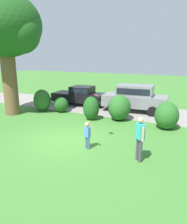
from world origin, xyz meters
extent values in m
plane|color=#3D752D|center=(0.00, 0.00, 0.00)|extent=(80.00, 80.00, 0.00)
cube|color=gray|center=(0.00, 6.82, 0.01)|extent=(28.00, 4.40, 0.02)
cylinder|color=brown|center=(-5.96, 2.43, 2.20)|extent=(0.95, 0.95, 4.41)
ellipsoid|color=#1E511C|center=(-5.96, 2.43, 5.82)|extent=(4.70, 4.70, 4.00)
ellipsoid|color=#1E511C|center=(-4.67, 2.43, 5.23)|extent=(2.40, 2.40, 2.40)
ellipsoid|color=#1E511C|center=(-6.61, 3.55, 5.23)|extent=(2.43, 2.43, 2.43)
ellipsoid|color=#286023|center=(-4.69, 4.08, 0.79)|extent=(1.33, 1.12, 1.58)
ellipsoid|color=#1E511C|center=(-3.27, 4.40, 0.54)|extent=(1.05, 1.00, 1.08)
ellipsoid|color=#1E511C|center=(-0.46, 3.65, 0.74)|extent=(1.01, 0.99, 1.48)
ellipsoid|color=#286023|center=(1.16, 4.39, 0.80)|extent=(1.38, 1.57, 1.60)
ellipsoid|color=#286023|center=(1.04, 4.36, 0.38)|extent=(0.84, 0.84, 0.76)
ellipsoid|color=#286023|center=(4.05, 3.97, 0.75)|extent=(1.29, 1.43, 1.51)
cube|color=black|center=(-3.29, 7.00, 0.68)|extent=(4.34, 2.19, 0.64)
cube|color=black|center=(-2.98, 7.03, 1.28)|extent=(1.81, 1.76, 0.56)
cube|color=black|center=(-2.98, 7.03, 1.28)|extent=(1.68, 1.77, 0.34)
cylinder|color=black|center=(-4.51, 5.95, 0.30)|extent=(0.62, 0.27, 0.60)
cylinder|color=black|center=(-4.67, 7.83, 0.30)|extent=(0.62, 0.27, 0.60)
cylinder|color=black|center=(-1.92, 6.18, 0.30)|extent=(0.62, 0.27, 0.60)
cylinder|color=black|center=(-2.08, 8.05, 0.30)|extent=(0.62, 0.27, 0.60)
cube|color=black|center=(-5.43, 6.82, 0.52)|extent=(0.27, 1.75, 0.20)
cube|color=black|center=(-1.16, 7.18, 0.52)|extent=(0.27, 1.75, 0.20)
cube|color=gray|center=(1.42, 6.91, 0.80)|extent=(4.63, 2.19, 0.80)
cube|color=gray|center=(1.42, 6.91, 1.56)|extent=(2.60, 1.81, 0.72)
cube|color=black|center=(1.42, 6.91, 1.56)|extent=(2.40, 1.81, 0.43)
cylinder|color=black|center=(0.11, 5.86, 0.34)|extent=(0.70, 0.27, 0.68)
cylinder|color=black|center=(-0.04, 7.73, 0.34)|extent=(0.70, 0.27, 0.68)
cylinder|color=black|center=(2.89, 6.08, 0.34)|extent=(0.70, 0.27, 0.68)
cylinder|color=black|center=(2.74, 7.96, 0.34)|extent=(0.70, 0.27, 0.68)
cube|color=black|center=(-0.86, 6.73, 0.60)|extent=(0.26, 1.75, 0.20)
cube|color=black|center=(3.70, 7.09, 0.60)|extent=(0.26, 1.75, 0.20)
cylinder|color=#4C608C|center=(1.33, -0.31, 0.28)|extent=(0.10, 0.10, 0.55)
cylinder|color=#4C608C|center=(1.46, -0.35, 0.28)|extent=(0.10, 0.10, 0.55)
cube|color=#4C7FCC|center=(1.40, -0.33, 0.77)|extent=(0.30, 0.24, 0.44)
sphere|color=tan|center=(1.40, -0.33, 1.11)|extent=(0.20, 0.20, 0.20)
cylinder|color=tan|center=(1.57, -0.34, 1.09)|extent=(0.25, 0.20, 0.39)
cylinder|color=tan|center=(1.25, -0.28, 0.72)|extent=(0.07, 0.07, 0.36)
cylinder|color=red|center=(1.39, 0.61, 2.19)|extent=(0.30, 0.27, 0.20)
cylinder|color=#1EB7B2|center=(1.39, 0.61, 2.19)|extent=(0.17, 0.15, 0.12)
cylinder|color=#3F3F4C|center=(3.60, -0.35, 0.45)|extent=(0.14, 0.14, 0.90)
cylinder|color=#3F3F4C|center=(3.74, -0.49, 0.45)|extent=(0.14, 0.14, 0.90)
cube|color=#33B2B2|center=(3.67, -0.42, 1.20)|extent=(0.41, 0.41, 0.60)
sphere|color=tan|center=(3.67, -0.42, 1.63)|extent=(0.22, 0.22, 0.22)
cylinder|color=tan|center=(3.52, -0.26, 1.15)|extent=(0.09, 0.09, 0.55)
cylinder|color=tan|center=(3.82, -0.58, 1.15)|extent=(0.09, 0.09, 0.55)
camera|label=1|loc=(5.41, -7.81, 3.88)|focal=33.86mm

